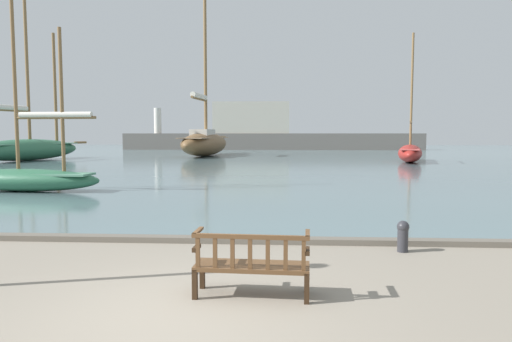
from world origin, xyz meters
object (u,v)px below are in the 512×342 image
object	(u,v)px
sailboat_distant_harbor	(23,174)
sailboat_nearest_starboard	(205,142)
mooring_bollard	(403,234)
park_bench	(252,264)
sailboat_outer_starboard	(410,152)
sailboat_centre_channel	(28,147)

from	to	relation	value
sailboat_distant_harbor	sailboat_nearest_starboard	distance (m)	27.99
sailboat_nearest_starboard	mooring_bollard	size ratio (longest dim) A/B	25.97
park_bench	sailboat_outer_starboard	distance (m)	31.41
park_bench	sailboat_distant_harbor	size ratio (longest dim) A/B	0.19
park_bench	sailboat_nearest_starboard	distance (m)	39.11
sailboat_centre_channel	mooring_bollard	world-z (taller)	sailboat_centre_channel
park_bench	mooring_bollard	distance (m)	3.77
sailboat_distant_harbor	mooring_bollard	bearing A→B (deg)	-33.21
park_bench	sailboat_centre_channel	distance (m)	36.22
sailboat_distant_harbor	mooring_bollard	xyz separation A→B (m)	(12.17, -7.97, -0.40)
park_bench	sailboat_outer_starboard	bearing A→B (deg)	70.76
sailboat_distant_harbor	mooring_bollard	distance (m)	14.56
park_bench	sailboat_distant_harbor	distance (m)	14.15
sailboat_nearest_starboard	sailboat_centre_channel	size ratio (longest dim) A/B	1.22
sailboat_nearest_starboard	sailboat_centre_channel	bearing A→B (deg)	-147.30
sailboat_distant_harbor	park_bench	bearing A→B (deg)	-48.22
park_bench	sailboat_nearest_starboard	size ratio (longest dim) A/B	0.10
sailboat_distant_harbor	sailboat_outer_starboard	distance (m)	27.50
park_bench	mooring_bollard	bearing A→B (deg)	43.19
sailboat_centre_channel	mooring_bollard	bearing A→B (deg)	-49.90
park_bench	sailboat_centre_channel	xyz separation A→B (m)	(-20.32, 29.97, 0.71)
park_bench	sailboat_outer_starboard	size ratio (longest dim) A/B	0.17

